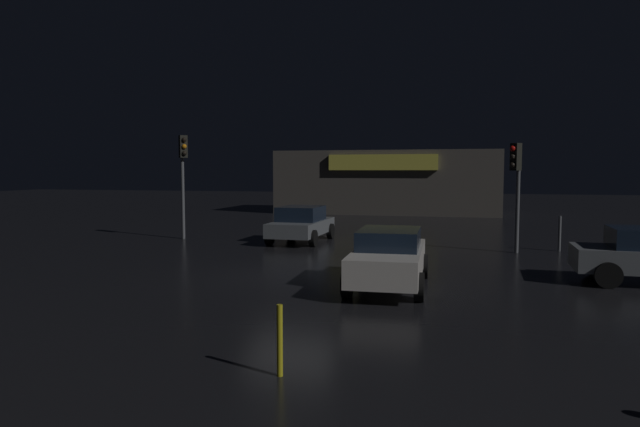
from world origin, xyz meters
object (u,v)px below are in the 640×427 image
at_px(store_building, 389,182).
at_px(car_far, 301,223).
at_px(traffic_signal_main, 183,165).
at_px(traffic_signal_opposite, 516,174).
at_px(car_near, 389,257).

height_order(store_building, car_far, store_building).
relative_size(traffic_signal_main, traffic_signal_opposite, 1.13).
relative_size(car_near, car_far, 1.06).
relative_size(store_building, traffic_signal_opposite, 3.83).
height_order(traffic_signal_opposite, car_far, traffic_signal_opposite).
bearing_deg(traffic_signal_opposite, car_far, 171.77).
bearing_deg(traffic_signal_opposite, car_near, -116.98).
distance_m(traffic_signal_main, traffic_signal_opposite, 13.60).
distance_m(car_near, car_far, 9.58).
xyz_separation_m(store_building, car_near, (3.41, -26.01, -1.38)).
distance_m(store_building, car_far, 17.81).
bearing_deg(car_near, traffic_signal_opposite, 63.02).
bearing_deg(traffic_signal_opposite, traffic_signal_main, 176.43).
height_order(store_building, traffic_signal_main, traffic_signal_main).
height_order(store_building, car_near, store_building).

